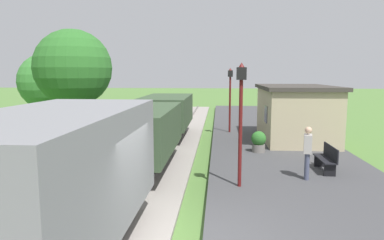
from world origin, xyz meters
name	(u,v)px	position (x,y,z in m)	size (l,w,h in m)	color
rail_far	(45,238)	(-3.12, 0.00, 0.19)	(0.07, 60.00, 0.14)	slate
freight_train	(136,134)	(-2.40, 5.19, 1.51)	(2.50, 19.40, 2.72)	gray
station_hut	(295,112)	(4.40, 11.30, 1.65)	(3.50, 5.80, 2.78)	tan
bench_near_hut	(327,158)	(4.27, 5.40, 0.72)	(0.42, 1.50, 0.91)	black
bench_down_platform	(278,120)	(4.27, 15.44, 0.72)	(0.42, 1.50, 0.91)	black
person_waiting	(307,151)	(3.35, 4.42, 1.18)	(0.32, 0.42, 1.71)	#474C66
potted_planter	(259,141)	(2.24, 8.23, 0.72)	(0.64, 0.64, 0.92)	slate
lamp_post_near	(241,102)	(1.15, 3.54, 2.80)	(0.28, 0.28, 3.70)	#591414
lamp_post_far	(230,88)	(1.15, 13.32, 2.80)	(0.28, 0.28, 3.70)	#591414
tree_trackside_far	(73,68)	(-6.07, 8.66, 3.87)	(3.46, 3.46, 5.61)	#4C3823
tree_field_left	(48,82)	(-9.92, 13.75, 3.13)	(3.45, 3.45, 4.86)	#4C3823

